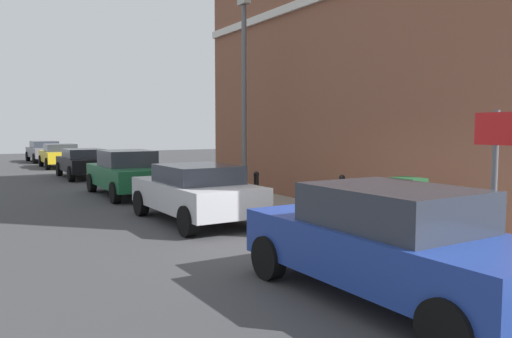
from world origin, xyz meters
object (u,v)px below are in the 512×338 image
object	(u,v)px
car_grey	(44,151)
lamppost	(244,89)
car_silver	(196,191)
car_green	(127,173)
car_black	(84,162)
bollard_near_cabinet	(342,197)
utility_cabinet	(408,211)
bollard_far_kerb	(256,192)
street_sign	(494,169)
car_blue	(389,242)
car_yellow	(60,155)

from	to	relation	value
car_grey	lamppost	xyz separation A→B (m)	(2.40, -22.34, 2.59)
car_silver	car_green	distance (m)	5.32
car_black	bollard_near_cabinet	xyz separation A→B (m)	(2.52, -14.46, 0.01)
car_green	bollard_near_cabinet	size ratio (longest dim) A/B	4.00
utility_cabinet	bollard_far_kerb	distance (m)	3.84
bollard_far_kerb	street_sign	distance (m)	6.04
lamppost	car_blue	bearing A→B (deg)	-106.44
car_silver	bollard_far_kerb	world-z (taller)	car_silver
utility_cabinet	lamppost	distance (m)	6.64
car_grey	bollard_far_kerb	bearing A→B (deg)	-178.45
car_black	car_yellow	xyz separation A→B (m)	(0.07, 6.61, 0.01)
street_sign	car_grey	bearing A→B (deg)	92.96
street_sign	lamppost	world-z (taller)	lamppost
car_grey	car_blue	bearing A→B (deg)	178.45
car_blue	bollard_far_kerb	xyz separation A→B (m)	(1.33, 5.57, -0.06)
car_silver	lamppost	xyz separation A→B (m)	(2.30, 1.77, 2.58)
car_green	car_silver	bearing A→B (deg)	-178.99
car_black	street_sign	distance (m)	18.81
bollard_far_kerb	car_yellow	bearing A→B (deg)	93.77
car_silver	street_sign	bearing A→B (deg)	-168.56
car_grey	lamppost	distance (m)	22.61
car_black	bollard_far_kerb	bearing A→B (deg)	-173.96
car_yellow	bollard_far_kerb	world-z (taller)	car_yellow
street_sign	car_black	bearing A→B (deg)	94.73
car_blue	car_silver	world-z (taller)	car_blue
bollard_near_cabinet	lamppost	bearing A→B (deg)	92.13
utility_cabinet	bollard_far_kerb	bearing A→B (deg)	106.27
car_yellow	bollard_near_cabinet	size ratio (longest dim) A/B	3.83
car_silver	car_grey	bearing A→B (deg)	-0.92
car_green	utility_cabinet	bearing A→B (deg)	-165.80
car_green	car_grey	size ratio (longest dim) A/B	1.01
car_green	utility_cabinet	xyz separation A→B (m)	(2.44, -9.66, -0.08)
car_green	lamppost	world-z (taller)	lamppost
car_yellow	lamppost	bearing A→B (deg)	-171.41
car_yellow	bollard_near_cabinet	xyz separation A→B (m)	(2.45, -21.07, 0.00)
car_black	car_grey	size ratio (longest dim) A/B	0.97
car_green	car_grey	distance (m)	18.78
bollard_near_cabinet	lamppost	world-z (taller)	lamppost
car_silver	bollard_far_kerb	size ratio (longest dim) A/B	3.86
car_green	street_sign	distance (m)	12.07
car_blue	street_sign	size ratio (longest dim) A/B	1.83
car_green	car_black	xyz separation A→B (m)	(0.02, 6.79, -0.06)
car_silver	car_black	xyz separation A→B (m)	(-0.07, 12.11, -0.02)
car_green	car_black	bearing A→B (deg)	-0.18
car_green	bollard_near_cabinet	world-z (taller)	car_green
car_yellow	street_sign	bearing A→B (deg)	-175.79
street_sign	car_blue	bearing A→B (deg)	165.87
car_blue	lamppost	xyz separation A→B (m)	(2.36, 7.99, 2.54)
bollard_far_kerb	bollard_near_cabinet	bearing A→B (deg)	-55.31
car_black	utility_cabinet	size ratio (longest dim) A/B	3.46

